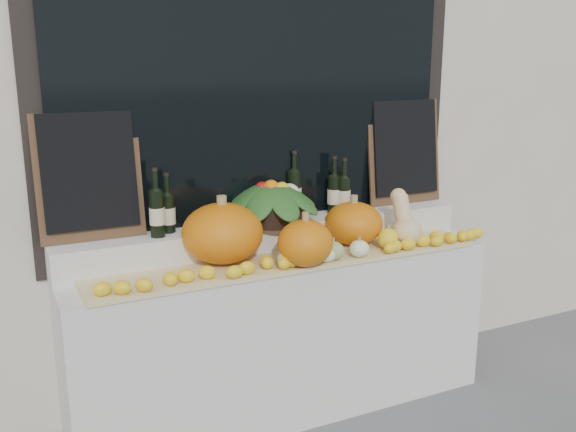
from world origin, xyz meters
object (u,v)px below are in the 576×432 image
Objects in this scene: pumpkin_right at (354,223)px; wine_bottle_tall at (294,192)px; pumpkin_left at (222,233)px; produce_bowl at (271,201)px; butternut_squash at (405,223)px.

pumpkin_right is 0.88× the size of wine_bottle_tall.
produce_bowl is (0.34, 0.15, 0.10)m from pumpkin_left.
pumpkin_left is 0.58m from wine_bottle_tall.
produce_bowl reaches higher than pumpkin_left.
wine_bottle_tall is (-0.49, 0.38, 0.14)m from butternut_squash.
pumpkin_left is 0.76m from pumpkin_right.
pumpkin_right is 1.06× the size of butternut_squash.
pumpkin_right is 0.38m from wine_bottle_tall.
pumpkin_left is at bearing -155.30° from wine_bottle_tall.
pumpkin_left is 0.38m from produce_bowl.
pumpkin_right is 0.57× the size of produce_bowl.
pumpkin_right is (0.76, -0.01, -0.03)m from pumpkin_left.
butternut_squash is (0.25, -0.13, 0.00)m from pumpkin_right.
wine_bottle_tall is at bearing 25.48° from produce_bowl.
produce_bowl reaches higher than pumpkin_right.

